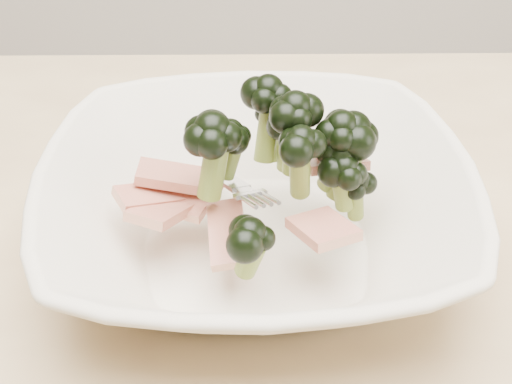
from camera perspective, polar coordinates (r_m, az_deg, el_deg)
broccoli_dish at (r=0.49m, az=0.25°, el=-0.85°), size 0.31×0.31×0.12m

